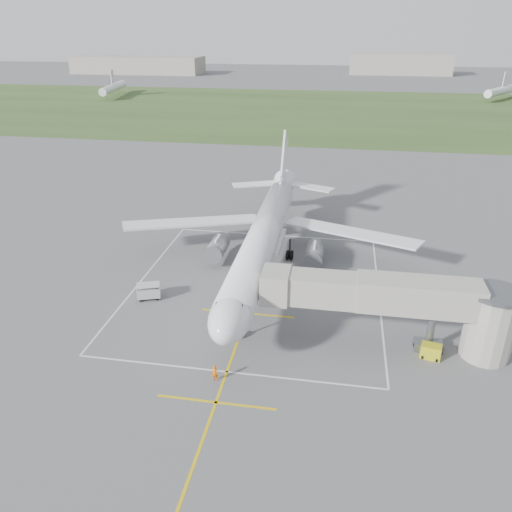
% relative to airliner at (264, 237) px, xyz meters
% --- Properties ---
extents(ground, '(700.00, 700.00, 0.00)m').
position_rel_airliner_xyz_m(ground, '(0.00, -0.75, -4.39)').
color(ground, '#525254').
rests_on(ground, ground).
extents(grass_strip, '(700.00, 120.00, 0.02)m').
position_rel_airliner_xyz_m(grass_strip, '(0.00, 129.25, -4.38)').
color(grass_strip, '#2E4A20').
rests_on(grass_strip, ground).
extents(apron_markings, '(28.20, 60.00, 0.01)m').
position_rel_airliner_xyz_m(apron_markings, '(0.00, -6.57, -4.38)').
color(apron_markings, gold).
rests_on(apron_markings, ground).
extents(airliner, '(38.93, 46.75, 13.52)m').
position_rel_airliner_xyz_m(airliner, '(0.00, 0.00, 0.00)').
color(airliner, silver).
rests_on(airliner, ground).
extents(jet_bridge, '(23.40, 5.00, 7.20)m').
position_rel_airliner_xyz_m(jet_bridge, '(15.72, -14.25, 0.35)').
color(jet_bridge, gray).
rests_on(jet_bridge, ground).
extents(gpu_unit, '(2.01, 1.60, 1.35)m').
position_rel_airliner_xyz_m(gpu_unit, '(18.06, -15.49, -3.73)').
color(gpu_unit, gold).
rests_on(gpu_unit, ground).
extents(baggage_cart, '(2.89, 2.26, 1.76)m').
position_rel_airliner_xyz_m(baggage_cart, '(-11.50, -9.46, -3.49)').
color(baggage_cart, '#B4B4B4').
rests_on(baggage_cart, ground).
extents(ramp_worker_nose, '(0.56, 0.37, 1.55)m').
position_rel_airliner_xyz_m(ramp_worker_nose, '(-0.73, -22.07, -3.62)').
color(ramp_worker_nose, '#E76007').
rests_on(ramp_worker_nose, ground).
extents(ramp_worker_wing, '(1.15, 1.08, 1.88)m').
position_rel_airliner_xyz_m(ramp_worker_wing, '(-3.12, 2.42, -3.45)').
color(ramp_worker_wing, orange).
rests_on(ramp_worker_wing, ground).
extents(distant_hangars, '(345.00, 49.00, 12.00)m').
position_rel_airliner_xyz_m(distant_hangars, '(-16.15, 264.44, 0.78)').
color(distant_hangars, gray).
rests_on(distant_hangars, ground).
extents(distant_aircraft, '(175.38, 48.05, 8.85)m').
position_rel_airliner_xyz_m(distant_aircraft, '(-8.40, 162.38, -0.80)').
color(distant_aircraft, silver).
rests_on(distant_aircraft, ground).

